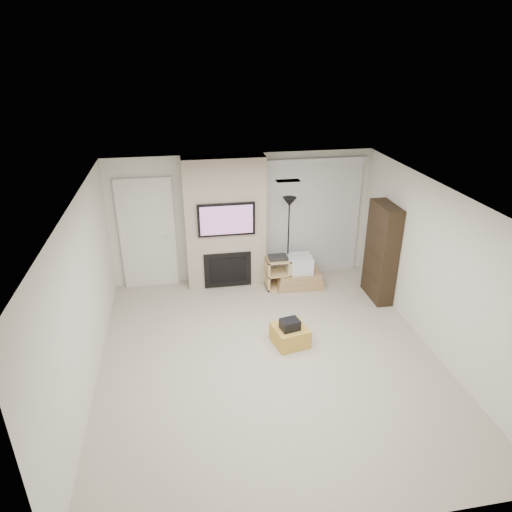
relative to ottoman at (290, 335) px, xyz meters
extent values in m
cube|color=#BAAF9C|center=(-0.39, -0.32, -0.15)|extent=(5.00, 5.50, 0.00)
cube|color=white|center=(-0.39, -0.32, 2.35)|extent=(5.00, 5.50, 0.00)
cube|color=silver|center=(-0.39, 2.43, 1.10)|extent=(5.00, 0.00, 2.50)
cube|color=silver|center=(-0.39, -3.07, 1.10)|extent=(5.00, 0.00, 2.50)
cube|color=silver|center=(-2.89, -0.32, 1.10)|extent=(0.00, 5.50, 2.50)
cube|color=silver|center=(2.11, -0.32, 1.10)|extent=(0.00, 5.50, 2.50)
cube|color=silver|center=(0.01, 0.48, 2.35)|extent=(0.35, 0.18, 0.01)
cube|color=gold|center=(0.00, 0.00, 0.00)|extent=(0.59, 0.59, 0.30)
cube|color=black|center=(-0.02, -0.05, 0.23)|extent=(0.32, 0.27, 0.16)
cube|color=#B1A18D|center=(-0.74, 2.23, 1.10)|extent=(1.50, 0.40, 2.50)
cube|color=black|center=(-0.74, 2.00, 1.25)|extent=(1.05, 0.06, 0.62)
cube|color=#7C4B77|center=(-0.74, 1.96, 1.25)|extent=(0.96, 0.00, 0.54)
cube|color=black|center=(-0.74, 2.02, 0.22)|extent=(0.90, 0.04, 0.70)
cube|color=black|center=(-0.74, 2.00, 0.22)|extent=(0.70, 0.02, 0.50)
cube|color=silver|center=(-2.19, 2.39, 0.92)|extent=(1.02, 0.08, 2.14)
cube|color=#B0AB95|center=(-2.19, 2.40, 0.87)|extent=(0.90, 0.05, 2.05)
cylinder|color=silver|center=(-1.85, 2.35, 0.85)|extent=(0.07, 0.06, 0.07)
cube|color=silver|center=(1.01, 2.37, 2.18)|extent=(1.98, 0.10, 0.08)
cube|color=silver|center=(1.01, 2.38, 0.99)|extent=(1.90, 0.03, 2.29)
cylinder|color=black|center=(0.44, 2.04, -0.14)|extent=(0.26, 0.26, 0.03)
cylinder|color=black|center=(0.44, 2.04, 0.68)|extent=(0.03, 0.03, 1.62)
cone|color=black|center=(0.44, 2.04, 1.51)|extent=(0.26, 0.26, 0.17)
cube|color=#D9B66D|center=(0.00, 1.86, 0.15)|extent=(0.04, 0.38, 0.60)
cube|color=#D9B66D|center=(0.41, 1.86, 0.15)|extent=(0.04, 0.38, 0.60)
cube|color=#D9B66D|center=(0.21, 1.86, -0.14)|extent=(0.45, 0.38, 0.03)
cube|color=#D9B66D|center=(0.21, 1.86, 0.15)|extent=(0.45, 0.38, 0.03)
cube|color=#D9B66D|center=(0.21, 1.86, 0.43)|extent=(0.45, 0.38, 0.03)
cube|color=black|center=(0.21, 1.86, 0.48)|extent=(0.35, 0.25, 0.06)
cube|color=tan|center=(0.63, 1.90, -0.10)|extent=(0.92, 0.71, 0.10)
cube|color=tan|center=(0.63, 1.90, -0.01)|extent=(0.88, 0.66, 0.09)
cube|color=tan|center=(0.63, 1.90, 0.08)|extent=(0.83, 0.62, 0.09)
cube|color=silver|center=(0.63, 1.90, 0.29)|extent=(0.51, 0.45, 0.33)
cube|color=black|center=(1.95, 1.17, 0.75)|extent=(0.30, 0.80, 1.80)
cube|color=black|center=(1.93, 1.17, 0.30)|extent=(0.26, 0.72, 0.02)
cube|color=black|center=(1.93, 1.17, 0.75)|extent=(0.26, 0.72, 0.02)
cube|color=black|center=(1.93, 1.17, 1.20)|extent=(0.26, 0.72, 0.02)
camera|label=1|loc=(-1.56, -5.78, 4.11)|focal=32.00mm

